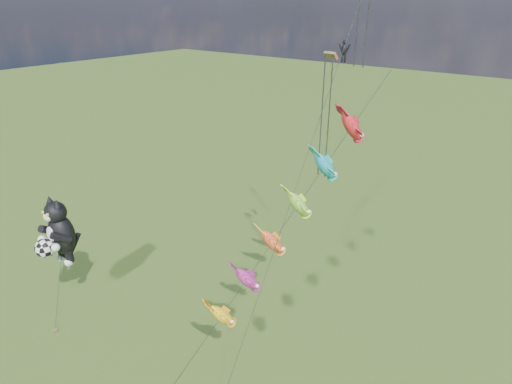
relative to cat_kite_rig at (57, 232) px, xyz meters
The scene contains 4 objects.
ground 9.27m from the cat_kite_rig, 18.36° to the left, with size 300.00×300.00×0.00m, color #223F0F.
cat_kite_rig is the anchor object (origin of this frame).
fish_windsock_rig 18.71m from the cat_kite_rig, 19.22° to the left, with size 7.53×14.19×20.36m.
parafoil_rig 24.84m from the cat_kite_rig, 37.22° to the left, with size 1.73×17.50×27.38m.
Camera 1 is at (25.02, -15.40, 24.26)m, focal length 30.00 mm.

